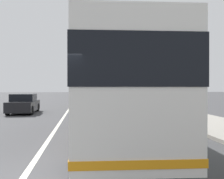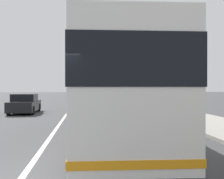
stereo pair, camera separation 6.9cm
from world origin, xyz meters
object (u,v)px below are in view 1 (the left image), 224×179
car_side_street (24,104)px  car_behind_bus (92,99)px  coach_bus (114,87)px  car_far_distant (93,97)px

car_side_street → car_behind_bus: (7.33, -5.37, 0.06)m
coach_bus → car_behind_bus: coach_bus is taller
car_side_street → car_far_distant: car_side_street is taller
coach_bus → car_side_street: (11.21, 5.59, -1.25)m
car_behind_bus → coach_bus: bearing=-177.4°
coach_bus → car_behind_bus: size_ratio=2.50×
car_side_street → car_behind_bus: bearing=142.7°
car_far_distant → car_behind_bus: 8.77m
coach_bus → car_far_distant: bearing=1.3°
car_side_street → car_far_distant: (16.09, -5.82, -0.03)m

